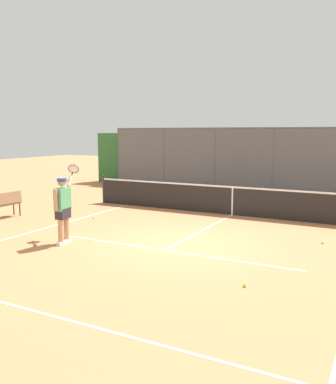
# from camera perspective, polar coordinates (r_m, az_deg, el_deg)

# --- Properties ---
(ground_plane) EXTENTS (60.00, 60.00, 0.00)m
(ground_plane) POSITION_cam_1_polar(r_m,az_deg,el_deg) (10.47, 1.38, -6.99)
(ground_plane) COLOR #C67A4C
(court_line_markings) EXTENTS (8.27, 8.68, 0.01)m
(court_line_markings) POSITION_cam_1_polar(r_m,az_deg,el_deg) (9.56, -1.53, -8.46)
(court_line_markings) COLOR white
(court_line_markings) RESTS_ON ground
(fence_backdrop) EXTENTS (19.40, 1.37, 2.95)m
(fence_backdrop) POSITION_cam_1_polar(r_m,az_deg,el_deg) (19.60, 14.55, 3.80)
(fence_backdrop) COLOR #565B60
(fence_backdrop) RESTS_ON ground
(tennis_net) EXTENTS (10.63, 0.09, 1.07)m
(tennis_net) POSITION_cam_1_polar(r_m,az_deg,el_deg) (14.03, 8.78, -1.13)
(tennis_net) COLOR #2D2D2D
(tennis_net) RESTS_ON ground
(tennis_player) EXTENTS (0.63, 1.32, 1.93)m
(tennis_player) POSITION_cam_1_polar(r_m,az_deg,el_deg) (10.57, -14.13, -1.79)
(tennis_player) COLOR silver
(tennis_player) RESTS_ON ground
(tennis_ball_near_net) EXTENTS (0.07, 0.07, 0.07)m
(tennis_ball_near_net) POSITION_cam_1_polar(r_m,az_deg,el_deg) (7.75, 10.42, -12.40)
(tennis_ball_near_net) COLOR #CCDB33
(tennis_ball_near_net) RESTS_ON ground
(tennis_ball_mid_court) EXTENTS (0.07, 0.07, 0.07)m
(tennis_ball_mid_court) POSITION_cam_1_polar(r_m,az_deg,el_deg) (13.51, -10.08, -3.51)
(tennis_ball_mid_court) COLOR #D6E042
(tennis_ball_mid_court) RESTS_ON ground
(tennis_ball_by_sideline) EXTENTS (0.07, 0.07, 0.07)m
(tennis_ball_by_sideline) POSITION_cam_1_polar(r_m,az_deg,el_deg) (11.09, 20.35, -6.47)
(tennis_ball_by_sideline) COLOR #D6E042
(tennis_ball_by_sideline) RESTS_ON ground
(courtside_bench) EXTENTS (0.40, 1.30, 0.84)m
(courtside_bench) POSITION_cam_1_polar(r_m,az_deg,el_deg) (14.25, -21.58, -1.39)
(courtside_bench) COLOR #93704C
(courtside_bench) RESTS_ON ground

